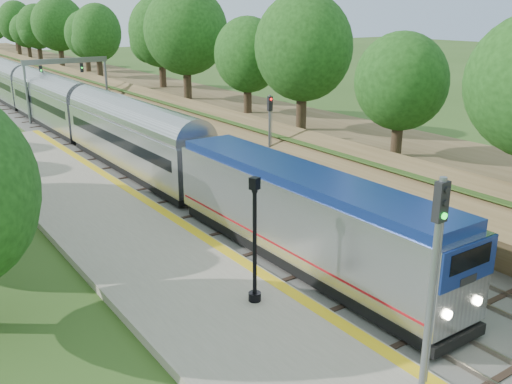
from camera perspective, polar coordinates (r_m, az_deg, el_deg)
trackbed at (r=66.06m, az=-19.71°, el=7.44°), size 9.50×170.00×0.28m
platform at (r=23.82m, az=-7.04°, el=-9.04°), size 6.40×68.00×0.38m
yellow_stripe at (r=25.03m, az=-1.25°, el=-7.01°), size 0.55×68.00×0.01m
embankment at (r=68.39m, az=-13.08°, el=9.95°), size 10.64×170.00×11.70m
signal_gantry at (r=60.77m, az=-18.44°, el=11.28°), size 8.40×0.38×6.20m
train at (r=66.78m, az=-21.93°, el=9.09°), size 2.78×111.78×4.09m
lamppost_far at (r=21.02m, az=-0.13°, el=-5.58°), size 0.48×0.48×4.86m
signal_platform at (r=16.23m, az=17.41°, el=-6.99°), size 0.38×0.30×6.43m
signal_farside at (r=36.39m, az=1.38°, el=6.26°), size 0.31×0.25×5.65m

